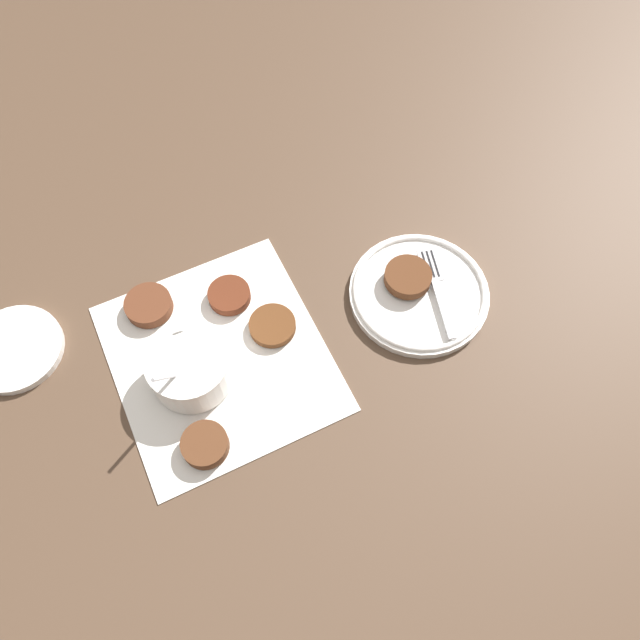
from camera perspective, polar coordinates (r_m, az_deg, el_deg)
The scene contains 11 objects.
ground_plane at distance 0.90m, azimuth -9.08°, elevation -2.33°, with size 4.00×4.00×0.00m, color #4C3828.
napkin at distance 0.89m, azimuth -9.33°, elevation -3.42°, with size 0.34×0.32×0.00m.
sauce_bowl at distance 0.86m, azimuth -11.92°, elevation -4.37°, with size 0.12×0.11×0.11m.
fritter_0 at distance 0.93m, azimuth -8.43°, elevation 2.21°, with size 0.06×0.06×0.02m.
fritter_1 at distance 0.84m, azimuth -10.61°, elevation -11.19°, with size 0.06×0.06×0.02m.
fritter_2 at distance 0.90m, azimuth -4.48°, elevation -0.61°, with size 0.07×0.07×0.01m.
fritter_3 at distance 0.94m, azimuth -15.52°, elevation 1.26°, with size 0.07×0.07×0.02m.
serving_plate at distance 0.93m, azimuth 8.92°, elevation 2.45°, with size 0.21×0.21×0.02m.
fritter_on_plate at distance 0.93m, azimuth 7.86°, elevation 3.99°, with size 0.07×0.07×0.02m.
fork at distance 0.94m, azimuth 10.39°, elevation 3.41°, with size 0.16×0.05×0.00m.
extra_saucer at distance 0.99m, azimuth -26.26°, elevation -2.44°, with size 0.14×0.14×0.01m.
Camera 1 is at (-0.41, -0.00, 0.81)m, focal length 35.00 mm.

